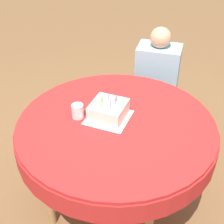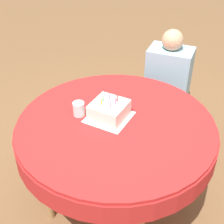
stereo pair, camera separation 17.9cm
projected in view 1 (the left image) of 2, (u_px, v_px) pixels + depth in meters
ground_plane at (115, 200)px, 2.40m from camera, size 12.00×12.00×0.00m
dining_table at (116, 133)px, 2.01m from camera, size 1.27×1.27×0.76m
chair at (157, 90)px, 2.85m from camera, size 0.40×0.40×0.85m
person at (157, 76)px, 2.68m from camera, size 0.38×0.37×1.07m
napkin at (109, 117)px, 2.00m from camera, size 0.26×0.26×0.00m
birthday_cake at (108, 110)px, 1.97m from camera, size 0.21×0.21×0.15m
drinking_glass at (78, 111)px, 1.98m from camera, size 0.08×0.08×0.09m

